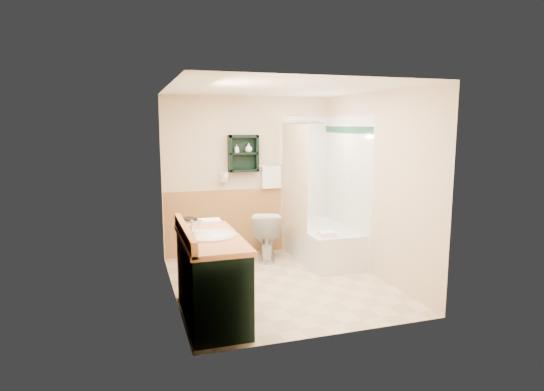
{
  "coord_description": "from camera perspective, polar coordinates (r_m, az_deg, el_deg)",
  "views": [
    {
      "loc": [
        -1.76,
        -5.19,
        1.98
      ],
      "look_at": [
        -0.04,
        0.2,
        1.09
      ],
      "focal_mm": 30.0,
      "sensor_mm": 36.0,
      "label": 1
    }
  ],
  "objects": [
    {
      "name": "tile_right",
      "position": [
        6.74,
        9.28,
        0.88
      ],
      "size": [
        1.5,
        1.5,
        2.1
      ],
      "primitive_type": null,
      "color": "white",
      "rests_on": "right_wall"
    },
    {
      "name": "back_wall",
      "position": [
        6.98,
        -3.02,
        2.5
      ],
      "size": [
        2.6,
        0.04,
        2.4
      ],
      "primitive_type": "cube",
      "color": "beige",
      "rests_on": "ground"
    },
    {
      "name": "mirror_glass",
      "position": [
        4.69,
        -11.58,
        2.88
      ],
      "size": [
        1.2,
        1.2,
        0.9
      ],
      "primitive_type": null,
      "color": "white",
      "rests_on": "left_wall"
    },
    {
      "name": "tub_towel",
      "position": [
        6.12,
        6.92,
        -4.84
      ],
      "size": [
        0.22,
        0.18,
        0.07
      ],
      "primitive_type": "cube",
      "color": "white",
      "rests_on": "bathtub"
    },
    {
      "name": "curtain_rod",
      "position": [
        6.37,
        3.39,
        9.1
      ],
      "size": [
        0.03,
        1.6,
        0.03
      ],
      "primitive_type": "cylinder",
      "rotation": [
        1.57,
        0.0,
        0.0
      ],
      "color": "silver",
      "rests_on": "back_wall"
    },
    {
      "name": "ceiling",
      "position": [
        5.5,
        1.03,
        13.52
      ],
      "size": [
        2.6,
        3.0,
        0.04
      ],
      "primitive_type": "cube",
      "color": "white",
      "rests_on": "back_wall"
    },
    {
      "name": "wainscot_left",
      "position": [
        5.42,
        -12.11,
        -7.13
      ],
      "size": [
        2.98,
        2.98,
        1.0
      ],
      "primitive_type": null,
      "color": "#BC864C",
      "rests_on": "left_wall"
    },
    {
      "name": "towel_bar",
      "position": [
        6.99,
        -0.11,
        3.77
      ],
      "size": [
        0.4,
        0.06,
        0.4
      ],
      "primitive_type": null,
      "color": "white",
      "rests_on": "back_wall"
    },
    {
      "name": "left_wall",
      "position": [
        5.26,
        -12.73,
        0.19
      ],
      "size": [
        0.04,
        3.0,
        2.4
      ],
      "primitive_type": "cube",
      "color": "beige",
      "rests_on": "ground"
    },
    {
      "name": "right_wall",
      "position": [
        6.09,
        12.85,
        1.34
      ],
      "size": [
        0.04,
        3.0,
        2.4
      ],
      "primitive_type": "cube",
      "color": "beige",
      "rests_on": "ground"
    },
    {
      "name": "toilet",
      "position": [
        6.73,
        -0.74,
        -5.02
      ],
      "size": [
        0.6,
        0.82,
        0.72
      ],
      "primitive_type": "imported",
      "rotation": [
        0.0,
        0.0,
        2.85
      ],
      "color": "silver",
      "rests_on": "ground"
    },
    {
      "name": "vanity",
      "position": [
        4.76,
        -7.61,
        -10.14
      ],
      "size": [
        0.59,
        1.36,
        0.86
      ],
      "primitive_type": "cube",
      "color": "black",
      "rests_on": "ground"
    },
    {
      "name": "tile_accent",
      "position": [
        6.67,
        9.39,
        8.13
      ],
      "size": [
        1.5,
        1.5,
        0.1
      ],
      "primitive_type": null,
      "color": "#124226",
      "rests_on": "right_wall"
    },
    {
      "name": "soap_bottle_b",
      "position": [
        6.82,
        -2.94,
        5.88
      ],
      "size": [
        0.13,
        0.16,
        0.1
      ],
      "primitive_type": "imported",
      "rotation": [
        0.0,
        0.0,
        -0.24
      ],
      "color": "silver",
      "rests_on": "wall_shelf"
    },
    {
      "name": "soap_bottle_a",
      "position": [
        6.78,
        -4.46,
        5.63
      ],
      "size": [
        0.07,
        0.13,
        0.06
      ],
      "primitive_type": "imported",
      "rotation": [
        0.0,
        0.0,
        0.11
      ],
      "color": "silver",
      "rests_on": "wall_shelf"
    },
    {
      "name": "vanity_book",
      "position": [
        5.38,
        -11.02,
        -2.0
      ],
      "size": [
        0.15,
        0.11,
        0.22
      ],
      "primitive_type": "imported",
      "rotation": [
        0.0,
        0.0,
        0.57
      ],
      "color": "black",
      "rests_on": "vanity"
    },
    {
      "name": "wainscot_back",
      "position": [
        7.06,
        -2.9,
        -3.18
      ],
      "size": [
        2.58,
        2.58,
        1.0
      ],
      "primitive_type": null,
      "color": "#BC864C",
      "rests_on": "back_wall"
    },
    {
      "name": "wall_shelf",
      "position": [
        6.81,
        -3.62,
        5.3
      ],
      "size": [
        0.45,
        0.15,
        0.55
      ],
      "primitive_type": "cube",
      "color": "black",
      "rests_on": "back_wall"
    },
    {
      "name": "shower_curtain",
      "position": [
        6.58,
        2.78,
        1.68
      ],
      "size": [
        1.05,
        1.05,
        1.7
      ],
      "primitive_type": null,
      "color": "beige",
      "rests_on": "curtain_rod"
    },
    {
      "name": "counter_towel",
      "position": [
        5.25,
        -7.85,
        -3.22
      ],
      "size": [
        0.25,
        0.19,
        0.04
      ],
      "primitive_type": "cube",
      "color": "white",
      "rests_on": "vanity"
    },
    {
      "name": "bathtub",
      "position": [
        6.8,
        6.2,
        -5.9
      ],
      "size": [
        0.74,
        1.5,
        0.49
      ],
      "primitive_type": "cube",
      "color": "silver",
      "rests_on": "ground"
    },
    {
      "name": "mirror_frame",
      "position": [
        4.69,
        -11.64,
        2.87
      ],
      "size": [
        1.3,
        1.3,
        1.0
      ],
      "primitive_type": null,
      "color": "#9C6B33",
      "rests_on": "left_wall"
    },
    {
      "name": "floor",
      "position": [
        5.83,
        0.97,
        -10.94
      ],
      "size": [
        3.0,
        3.0,
        0.0
      ],
      "primitive_type": "plane",
      "color": "beige",
      "rests_on": "ground"
    },
    {
      "name": "hair_dryer",
      "position": [
        6.8,
        -6.09,
        2.3
      ],
      "size": [
        0.1,
        0.24,
        0.18
      ],
      "primitive_type": null,
      "color": "silver",
      "rests_on": "back_wall"
    },
    {
      "name": "tile_back",
      "position": [
        7.28,
        4.9,
        1.56
      ],
      "size": [
        0.95,
        0.95,
        2.1
      ],
      "primitive_type": null,
      "color": "white",
      "rests_on": "back_wall"
    }
  ]
}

